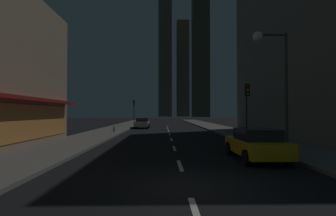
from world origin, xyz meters
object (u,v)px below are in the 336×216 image
object	(u,v)px
car_parked_far	(142,123)
traffic_light_near_right	(247,99)
fire_hydrant_far_left	(114,129)
street_lamp_right	(272,61)
traffic_light_far_left	(134,107)
car_parked_near	(256,144)

from	to	relation	value
car_parked_far	traffic_light_near_right	xyz separation A→B (m)	(9.10, -17.84, 2.45)
fire_hydrant_far_left	street_lamp_right	xyz separation A→B (m)	(11.28, -13.52, 4.61)
traffic_light_far_left	street_lamp_right	distance (m)	31.00
street_lamp_right	car_parked_far	bearing A→B (deg)	111.80
fire_hydrant_far_left	traffic_light_far_left	xyz separation A→B (m)	(0.40, 15.45, 2.74)
fire_hydrant_far_left	traffic_light_near_right	size ratio (longest dim) A/B	0.16
traffic_light_near_right	fire_hydrant_far_left	bearing A→B (deg)	142.02
car_parked_near	traffic_light_near_right	xyz separation A→B (m)	(1.90, 6.98, 2.45)
traffic_light_far_left	street_lamp_right	size ratio (longest dim) A/B	0.64
traffic_light_near_right	traffic_light_far_left	world-z (taller)	same
traffic_light_near_right	traffic_light_far_left	size ratio (longest dim) A/B	1.00
car_parked_near	street_lamp_right	bearing A→B (deg)	53.02
street_lamp_right	traffic_light_near_right	bearing A→B (deg)	88.51
traffic_light_near_right	street_lamp_right	world-z (taller)	street_lamp_right
car_parked_near	fire_hydrant_far_left	world-z (taller)	car_parked_near
fire_hydrant_far_left	traffic_light_near_right	bearing A→B (deg)	-37.98
street_lamp_right	fire_hydrant_far_left	bearing A→B (deg)	129.84
car_parked_near	traffic_light_near_right	bearing A→B (deg)	74.78
car_parked_near	traffic_light_far_left	distance (m)	32.72
car_parked_far	traffic_light_far_left	world-z (taller)	traffic_light_far_left
car_parked_near	traffic_light_far_left	xyz separation A→B (m)	(-9.10, 31.34, 2.45)
traffic_light_near_right	street_lamp_right	bearing A→B (deg)	-91.49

